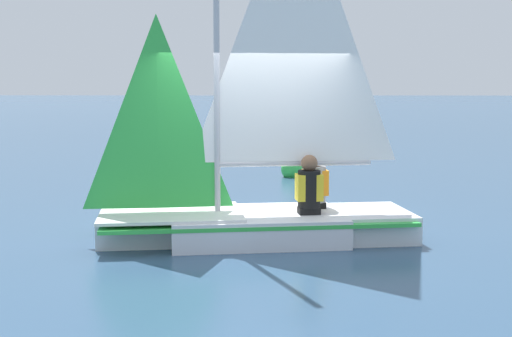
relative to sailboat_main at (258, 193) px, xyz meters
name	(u,v)px	position (x,y,z in m)	size (l,w,h in m)	color
ground_plane	(256,240)	(-0.03, -0.01, -0.64)	(260.00, 260.00, 0.00)	#2D4C6B
sailboat_main	(258,193)	(0.00, 0.00, 0.00)	(4.33, 2.20, 4.89)	silver
sailor_helm	(309,195)	(0.68, -0.06, -0.02)	(0.38, 0.34, 1.16)	black
sailor_crew	(315,189)	(0.78, 0.41, -0.01)	(0.38, 0.34, 1.16)	black
buoy_marker	(292,169)	(0.57, 6.62, -0.46)	(0.50, 0.50, 1.07)	green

